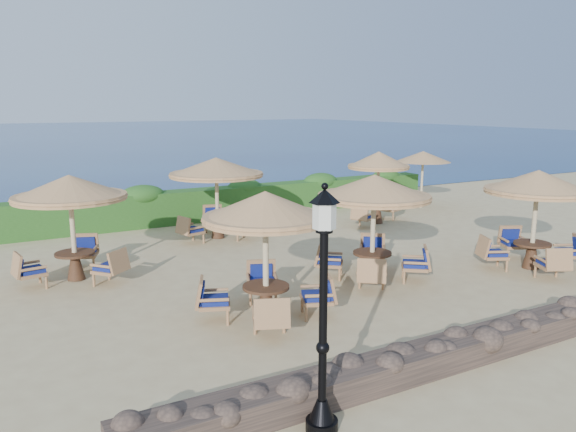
{
  "coord_description": "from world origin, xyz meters",
  "views": [
    {
      "loc": [
        -8.53,
        -12.59,
        4.34
      ],
      "look_at": [
        -1.17,
        0.69,
        1.3
      ],
      "focal_mm": 35.0,
      "sensor_mm": 36.0,
      "label": 1
    }
  ],
  "objects": [
    {
      "name": "lamp_post",
      "position": [
        -4.8,
        -6.8,
        1.55
      ],
      "size": [
        0.44,
        0.44,
        3.31
      ],
      "color": "black",
      "rests_on": "ground"
    },
    {
      "name": "cafe_set_2",
      "position": [
        4.22,
        -3.06,
        1.8
      ],
      "size": [
        2.83,
        2.83,
        2.65
      ],
      "color": "beige",
      "rests_on": "ground"
    },
    {
      "name": "cafe_set_0",
      "position": [
        -3.63,
        -2.82,
        1.75
      ],
      "size": [
        2.86,
        2.86,
        2.65
      ],
      "color": "beige",
      "rests_on": "ground"
    },
    {
      "name": "ground",
      "position": [
        0.0,
        0.0,
        0.0
      ],
      "size": [
        120.0,
        120.0,
        0.0
      ],
      "primitive_type": "plane",
      "color": "tan",
      "rests_on": "ground"
    },
    {
      "name": "stone_wall",
      "position": [
        0.0,
        -6.2,
        0.22
      ],
      "size": [
        15.0,
        0.65,
        0.44
      ],
      "primitive_type": "cube",
      "color": "brown",
      "rests_on": "ground"
    },
    {
      "name": "extra_parasol",
      "position": [
        7.8,
        5.2,
        2.17
      ],
      "size": [
        2.3,
        2.3,
        2.41
      ],
      "color": "beige",
      "rests_on": "ground"
    },
    {
      "name": "hedge",
      "position": [
        0.0,
        7.2,
        0.6
      ],
      "size": [
        18.0,
        0.9,
        1.2
      ],
      "primitive_type": "cube",
      "color": "#1E4B18",
      "rests_on": "ground"
    },
    {
      "name": "cafe_set_1",
      "position": [
        -0.11,
        -1.75,
        1.83
      ],
      "size": [
        2.82,
        2.82,
        2.65
      ],
      "color": "beige",
      "rests_on": "ground"
    },
    {
      "name": "cafe_set_3",
      "position": [
        -6.63,
        1.82,
        1.9
      ],
      "size": [
        2.81,
        2.81,
        2.65
      ],
      "color": "beige",
      "rests_on": "ground"
    },
    {
      "name": "cafe_set_4",
      "position": [
        -1.82,
        4.29,
        1.97
      ],
      "size": [
        3.06,
        3.06,
        2.65
      ],
      "color": "beige",
      "rests_on": "ground"
    },
    {
      "name": "sea",
      "position": [
        0.0,
        70.0,
        0.0
      ],
      "size": [
        160.0,
        160.0,
        0.0
      ],
      "primitive_type": "plane",
      "color": "navy",
      "rests_on": "ground"
    },
    {
      "name": "cafe_set_5",
      "position": [
        4.22,
        3.6,
        1.88
      ],
      "size": [
        2.84,
        2.26,
        2.65
      ],
      "color": "beige",
      "rests_on": "ground"
    }
  ]
}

